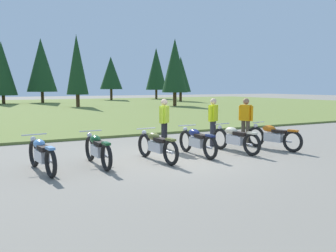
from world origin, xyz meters
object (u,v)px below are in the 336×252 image
at_px(rider_near_row_end, 164,121).
at_px(motorcycle_navy, 197,141).
at_px(motorcycle_british_green, 98,149).
at_px(motorcycle_orange, 273,136).
at_px(motorcycle_olive, 157,145).
at_px(rider_with_back_turned, 246,119).
at_px(motorcycle_cream, 235,139).
at_px(rider_in_hivis_vest, 213,119).
at_px(motorcycle_sky_blue, 42,154).

bearing_deg(rider_near_row_end, motorcycle_navy, -76.10).
bearing_deg(motorcycle_british_green, motorcycle_orange, -3.08).
bearing_deg(motorcycle_british_green, motorcycle_olive, -6.26).
bearing_deg(rider_near_row_end, rider_with_back_turned, -13.10).
xyz_separation_m(motorcycle_cream, rider_in_hivis_vest, (0.09, 1.32, 0.51)).
distance_m(motorcycle_orange, rider_in_hivis_vest, 2.09).
xyz_separation_m(motorcycle_sky_blue, motorcycle_orange, (7.31, -0.25, 0.00)).
relative_size(motorcycle_british_green, motorcycle_navy, 1.00).
relative_size(motorcycle_orange, rider_with_back_turned, 1.24).
height_order(motorcycle_navy, motorcycle_cream, same).
xyz_separation_m(motorcycle_british_green, motorcycle_olive, (1.65, -0.18, 0.00)).
xyz_separation_m(motorcycle_cream, rider_with_back_turned, (1.19, 0.91, 0.51)).
xyz_separation_m(motorcycle_olive, motorcycle_navy, (1.43, 0.15, 0.00)).
bearing_deg(motorcycle_cream, rider_in_hivis_vest, 86.32).
xyz_separation_m(motorcycle_navy, rider_with_back_turned, (2.53, 0.78, 0.51)).
bearing_deg(motorcycle_sky_blue, motorcycle_british_green, 2.55).
xyz_separation_m(rider_near_row_end, rider_with_back_turned, (2.89, -0.67, 0.00)).
xyz_separation_m(motorcycle_olive, motorcycle_cream, (2.77, 0.02, 0.00)).
height_order(motorcycle_orange, rider_with_back_turned, rider_with_back_turned).
distance_m(rider_in_hivis_vest, rider_with_back_turned, 1.18).
bearing_deg(motorcycle_orange, motorcycle_cream, 173.90).
height_order(motorcycle_olive, motorcycle_navy, same).
height_order(motorcycle_sky_blue, motorcycle_cream, same).
xyz_separation_m(motorcycle_sky_blue, motorcycle_olive, (3.06, -0.12, 0.00)).
bearing_deg(rider_with_back_turned, motorcycle_sky_blue, -173.40).
height_order(motorcycle_orange, rider_in_hivis_vest, rider_in_hivis_vest).
distance_m(motorcycle_sky_blue, rider_with_back_turned, 7.09).
bearing_deg(motorcycle_navy, motorcycle_olive, -174.08).
height_order(rider_in_hivis_vest, rider_with_back_turned, same).
bearing_deg(motorcycle_olive, rider_with_back_turned, 13.22).
xyz_separation_m(motorcycle_sky_blue, rider_near_row_end, (4.14, 1.48, 0.51)).
relative_size(motorcycle_olive, rider_in_hivis_vest, 1.26).
xyz_separation_m(motorcycle_olive, rider_near_row_end, (1.07, 1.60, 0.51)).
relative_size(motorcycle_cream, motorcycle_orange, 1.01).
bearing_deg(rider_in_hivis_vest, motorcycle_navy, -140.00).
relative_size(motorcycle_british_green, rider_with_back_turned, 1.26).
height_order(motorcycle_sky_blue, rider_with_back_turned, rider_with_back_turned).
distance_m(motorcycle_cream, rider_near_row_end, 2.38).
distance_m(motorcycle_orange, rider_with_back_turned, 1.22).
bearing_deg(motorcycle_british_green, rider_with_back_turned, 7.61).
xyz_separation_m(motorcycle_sky_blue, motorcycle_navy, (4.50, 0.03, 0.00)).
height_order(motorcycle_cream, rider_in_hivis_vest, rider_in_hivis_vest).
bearing_deg(motorcycle_orange, rider_in_hivis_vest, 133.13).
bearing_deg(rider_near_row_end, motorcycle_orange, -28.73).
relative_size(motorcycle_british_green, motorcycle_olive, 1.00).
relative_size(motorcycle_olive, rider_with_back_turned, 1.26).
distance_m(motorcycle_british_green, motorcycle_navy, 3.08).
height_order(motorcycle_olive, rider_with_back_turned, rider_with_back_turned).
relative_size(motorcycle_olive, motorcycle_orange, 1.01).
relative_size(motorcycle_navy, rider_in_hivis_vest, 1.26).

